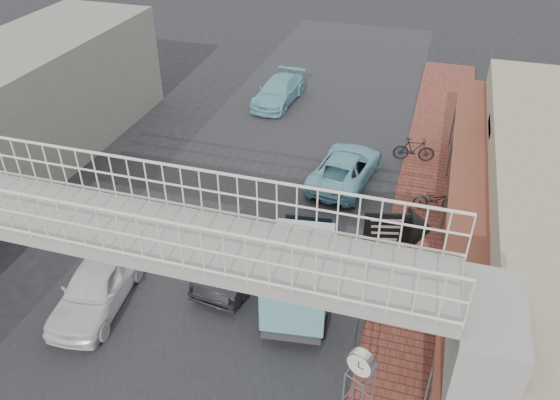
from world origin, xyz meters
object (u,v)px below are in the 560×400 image
Objects in this scene: angkot_curb at (345,167)px; motorcycle_near at (435,199)px; angkot_van at (300,269)px; motorcycle_far at (414,149)px; arrow_sign at (417,230)px; white_hatchback at (97,285)px; street_clock at (361,367)px; dark_sedan at (244,251)px; angkot_far at (278,91)px.

angkot_curb is 3.95m from motorcycle_near.
angkot_curb is 7.46m from angkot_van.
arrow_sign is (0.63, -8.98, 2.22)m from motorcycle_far.
motorcycle_near is 0.49× the size of arrow_sign.
white_hatchback is at bearing -177.09° from arrow_sign.
white_hatchback is at bearing 64.87° from angkot_curb.
street_clock reaches higher than motorcycle_near.
angkot_van is at bearing 157.43° from motorcycle_far.
dark_sedan reaches higher than white_hatchback.
angkot_far is (-5.06, 6.91, -0.00)m from angkot_curb.
dark_sedan is at bearing 30.21° from white_hatchback.
white_hatchback is 0.94× the size of dark_sedan.
angkot_far is at bearing 108.82° from dark_sedan.
angkot_van is 1.28× the size of arrow_sign.
arrow_sign is (9.15, 2.78, 2.13)m from white_hatchback.
street_clock is (8.43, -2.08, 1.66)m from white_hatchback.
dark_sedan is 1.65× the size of street_clock.
white_hatchback is 0.98× the size of angkot_van.
angkot_van reaches higher than motorcycle_near.
motorcycle_near is at bearing 51.30° from angkot_van.
dark_sedan is 6.86m from angkot_curb.
white_hatchback reaches higher than angkot_curb.
angkot_van is at bearing -16.13° from dark_sedan.
motorcycle_far is 0.66× the size of street_clock.
street_clock is (-0.10, -13.85, 1.75)m from motorcycle_far.
street_clock reaches higher than dark_sedan.
angkot_van is at bearing -66.05° from angkot_far.
dark_sedan reaches higher than angkot_far.
angkot_far is 1.63× the size of street_clock.
white_hatchback is at bearing -170.09° from angkot_van.
white_hatchback is 0.91× the size of angkot_curb.
white_hatchback is 1.56× the size of street_clock.
angkot_far is 1.32× the size of arrow_sign.
angkot_curb is at bearing 78.31° from dark_sedan.
white_hatchback is at bearing 119.02° from motorcycle_near.
arrow_sign is at bearing 123.51° from angkot_curb.
arrow_sign reaches higher than angkot_curb.
angkot_van is (5.09, -14.34, 0.64)m from angkot_far.
street_clock is at bearing -66.05° from angkot_van.
motorcycle_near is at bearing -38.09° from angkot_far.
motorcycle_near is (3.77, -1.18, -0.12)m from angkot_curb.
arrow_sign is (8.29, -13.46, 2.21)m from angkot_far.
angkot_van is at bearing -178.64° from arrow_sign.
motorcycle_near is at bearing 48.60° from dark_sedan.
angkot_curb is at bearing -49.39° from angkot_far.
dark_sedan is 1.01× the size of angkot_far.
angkot_curb is 3.56m from motorcycle_far.
motorcycle_near is at bearing 33.43° from white_hatchback.
dark_sedan is 7.97m from motorcycle_near.
dark_sedan is at bearing -73.40° from angkot_far.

